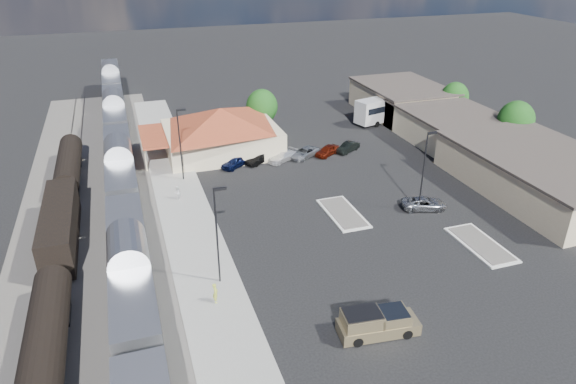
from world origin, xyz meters
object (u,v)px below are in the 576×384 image
object	(u,v)px
station_depot	(221,130)
suv	(424,204)
coach_bus	(390,107)
pickup_truck	(378,323)

from	to	relation	value
station_depot	suv	world-z (taller)	station_depot
station_depot	coach_bus	world-z (taller)	station_depot
coach_bus	pickup_truck	bearing A→B (deg)	134.95
station_depot	coach_bus	xyz separation A→B (m)	(28.56, 4.83, -0.79)
pickup_truck	suv	world-z (taller)	pickup_truck
suv	coach_bus	xyz separation A→B (m)	(11.18, 28.59, 1.67)
station_depot	pickup_truck	world-z (taller)	station_depot
station_depot	coach_bus	distance (m)	28.98
pickup_truck	coach_bus	distance (m)	51.33
pickup_truck	coach_bus	world-z (taller)	coach_bus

